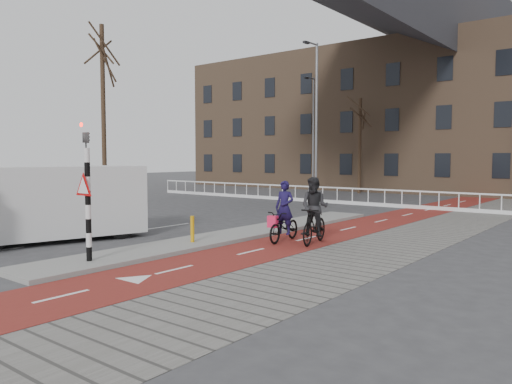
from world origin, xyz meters
The scene contains 15 objects.
ground centered at (0.00, 0.00, 0.00)m, with size 120.00×120.00×0.00m, color #38383A.
bike_lane centered at (1.50, 10.00, 0.01)m, with size 2.50×60.00×0.01m, color maroon.
sidewalk centered at (4.30, 10.00, 0.01)m, with size 3.00×60.00×0.01m, color slate.
curb_island centered at (-0.70, 4.00, 0.06)m, with size 1.80×16.00×0.12m, color gray.
traffic_signal centered at (-0.60, -2.02, 1.99)m, with size 0.80×0.80×3.68m.
bollard centered at (-0.56, 1.63, 0.53)m, with size 0.12×0.12×0.82m, color #D4960B.
cyclist_near centered at (1.25, 4.05, 0.68)m, with size 0.93×1.99×1.99m.
cyclist_far centered at (2.26, 4.27, 0.89)m, with size 1.04×2.08×2.13m.
van centered at (-4.94, -0.54, 1.30)m, with size 3.77×6.15×2.47m.
railing centered at (-5.00, 17.00, 0.31)m, with size 28.00×0.10×0.99m.
townhouse_row centered at (-3.00, 32.00, 7.81)m, with size 46.00×10.00×15.90m.
tree_left centered at (-12.65, 6.87, 4.91)m, with size 0.24×0.24×9.83m, color #322316.
tree_mid centered at (-6.99, 25.78, 3.62)m, with size 0.26×0.26×7.25m, color #322316.
streetlight_near centered at (-2.69, 12.43, 4.22)m, with size 0.12×0.12×8.44m, color slate.
streetlight_left centered at (-8.94, 22.21, 4.28)m, with size 0.12×0.12×8.55m, color slate.
Camera 1 is at (10.58, -9.24, 2.77)m, focal length 35.00 mm.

